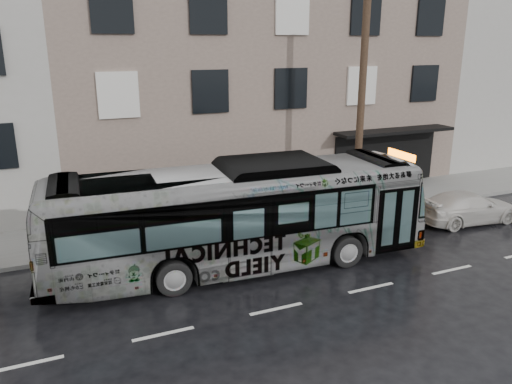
# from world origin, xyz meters

# --- Properties ---
(ground) EXTENTS (120.00, 120.00, 0.00)m
(ground) POSITION_xyz_m (0.00, 0.00, 0.00)
(ground) COLOR black
(ground) RESTS_ON ground
(sidewalk) EXTENTS (90.00, 3.60, 0.15)m
(sidewalk) POSITION_xyz_m (0.00, 4.90, 0.07)
(sidewalk) COLOR gray
(sidewalk) RESTS_ON ground
(building_taupe) EXTENTS (20.00, 12.00, 11.00)m
(building_taupe) POSITION_xyz_m (5.00, 12.70, 5.50)
(building_taupe) COLOR gray
(building_taupe) RESTS_ON ground
(building_filler) EXTENTS (18.00, 12.00, 12.00)m
(building_filler) POSITION_xyz_m (24.00, 12.70, 6.00)
(building_filler) COLOR #A6A39C
(building_filler) RESTS_ON ground
(utility_pole_front) EXTENTS (0.30, 0.30, 9.00)m
(utility_pole_front) POSITION_xyz_m (6.50, 3.30, 4.65)
(utility_pole_front) COLOR #4B3625
(utility_pole_front) RESTS_ON sidewalk
(sign_post) EXTENTS (0.06, 0.06, 2.40)m
(sign_post) POSITION_xyz_m (7.60, 3.30, 1.35)
(sign_post) COLOR slate
(sign_post) RESTS_ON sidewalk
(bus) EXTENTS (12.76, 3.67, 3.51)m
(bus) POSITION_xyz_m (0.09, 0.59, 1.76)
(bus) COLOR #B2B2B2
(bus) RESTS_ON ground
(white_sedan) EXTENTS (4.55, 2.11, 1.28)m
(white_sedan) POSITION_xyz_m (10.33, 0.83, 0.64)
(white_sedan) COLOR beige
(white_sedan) RESTS_ON ground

